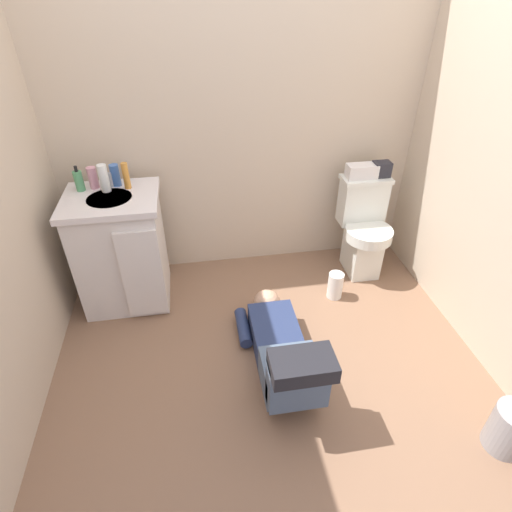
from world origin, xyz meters
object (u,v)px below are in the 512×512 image
at_px(person_plumber, 282,351).
at_px(toiletry_bag, 381,169).
at_px(toilet, 363,228).
at_px(tissue_box, 362,171).
at_px(faucet, 111,180).
at_px(trash_can, 510,429).
at_px(soap_dispenser, 79,181).
at_px(bottle_pink, 93,178).
at_px(vanity_cabinet, 122,250).
at_px(bottle_blue, 115,175).
at_px(paper_towel_roll, 335,285).
at_px(bottle_white, 104,178).
at_px(bottle_amber, 126,176).

xyz_separation_m(person_plumber, toiletry_bag, (0.94, 1.02, 0.63)).
bearing_deg(toilet, toiletry_bag, 40.77).
bearing_deg(toiletry_bag, tissue_box, 180.00).
relative_size(faucet, trash_can, 0.37).
relative_size(soap_dispenser, bottle_pink, 1.18).
relative_size(vanity_cabinet, trash_can, 3.07).
height_order(faucet, person_plumber, faucet).
bearing_deg(tissue_box, trash_can, -82.43).
relative_size(faucet, toiletry_bag, 0.81).
bearing_deg(toilet, faucet, 177.70).
bearing_deg(toiletry_bag, soap_dispenser, -178.93).
relative_size(bottle_blue, paper_towel_roll, 0.70).
relative_size(toilet, toiletry_bag, 6.05).
bearing_deg(toiletry_bag, paper_towel_roll, -134.65).
bearing_deg(bottle_pink, faucet, -3.43).
distance_m(tissue_box, toiletry_bag, 0.15).
bearing_deg(vanity_cabinet, bottle_white, 108.57).
height_order(tissue_box, bottle_white, bottle_white).
height_order(bottle_white, paper_towel_roll, bottle_white).
relative_size(toilet, soap_dispenser, 4.52).
height_order(bottle_amber, trash_can, bottle_amber).
bearing_deg(soap_dispenser, tissue_box, 1.15).
relative_size(toiletry_bag, bottle_amber, 0.72).
xyz_separation_m(toiletry_bag, bottle_amber, (-1.78, -0.05, 0.10)).
distance_m(faucet, person_plumber, 1.55).
xyz_separation_m(person_plumber, bottle_white, (-0.98, 0.95, 0.73)).
distance_m(tissue_box, bottle_white, 1.77).
height_order(bottle_white, bottle_amber, bottle_white).
bearing_deg(bottle_blue, tissue_box, -0.03).
bearing_deg(bottle_amber, toiletry_bag, 1.73).
xyz_separation_m(trash_can, paper_towel_roll, (-0.48, 1.26, -0.03)).
distance_m(soap_dispenser, bottle_amber, 0.30).
distance_m(vanity_cabinet, toiletry_bag, 1.93).
xyz_separation_m(toiletry_bag, bottle_blue, (-1.86, 0.00, 0.09)).
relative_size(bottle_white, paper_towel_roll, 0.87).
relative_size(faucet, bottle_pink, 0.71).
distance_m(trash_can, paper_towel_roll, 1.34).
bearing_deg(bottle_amber, bottle_pink, 169.04).
bearing_deg(bottle_blue, person_plumber, -48.12).
bearing_deg(paper_towel_roll, person_plumber, -131.02).
xyz_separation_m(soap_dispenser, bottle_amber, (0.30, -0.02, 0.02)).
bearing_deg(bottle_amber, soap_dispenser, 177.08).
distance_m(toilet, soap_dispenser, 2.04).
xyz_separation_m(toilet, soap_dispenser, (-1.97, 0.05, 0.52)).
distance_m(person_plumber, trash_can, 1.20).
relative_size(faucet, tissue_box, 0.45).
xyz_separation_m(soap_dispenser, trash_can, (2.15, -1.63, -0.75)).
relative_size(soap_dispenser, paper_towel_roll, 0.81).
bearing_deg(toilet, tissue_box, 116.43).
bearing_deg(toiletry_bag, vanity_cabinet, -175.00).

